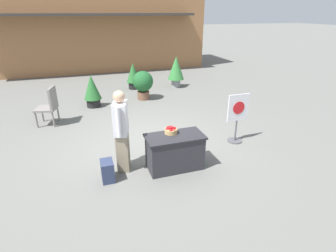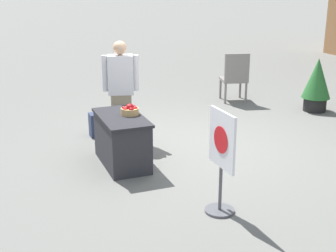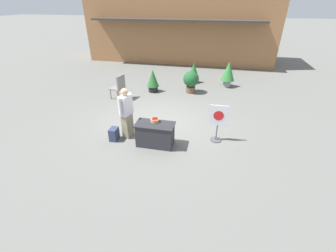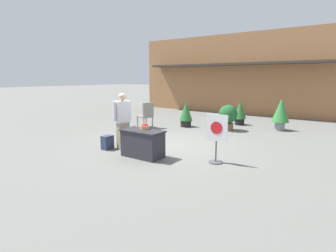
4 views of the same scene
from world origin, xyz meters
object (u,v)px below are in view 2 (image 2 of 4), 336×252
(backpack, at_px, (99,125))
(patio_chair, at_px, (235,75))
(person_visitor, at_px, (121,91))
(potted_plant_far_right, at_px, (317,83))
(apple_basket, at_px, (130,110))
(poster_board, at_px, (221,159))
(display_table, at_px, (122,140))

(backpack, height_order, patio_chair, patio_chair)
(person_visitor, relative_size, potted_plant_far_right, 1.53)
(apple_basket, height_order, poster_board, poster_board)
(person_visitor, bearing_deg, display_table, -0.00)
(backpack, xyz_separation_m, potted_plant_far_right, (0.03, 4.61, 0.39))
(backpack, relative_size, potted_plant_far_right, 0.38)
(apple_basket, xyz_separation_m, person_visitor, (-1.00, 0.15, 0.06))
(person_visitor, xyz_separation_m, backpack, (-0.37, -0.31, -0.67))
(person_visitor, height_order, poster_board, person_visitor)
(person_visitor, height_order, backpack, person_visitor)
(apple_basket, bearing_deg, patio_chair, 128.96)
(display_table, height_order, patio_chair, patio_chair)
(display_table, relative_size, potted_plant_far_right, 1.08)
(patio_chair, bearing_deg, apple_basket, 142.79)
(apple_basket, relative_size, backpack, 0.64)
(person_visitor, relative_size, poster_board, 1.36)
(display_table, xyz_separation_m, person_visitor, (-1.03, 0.29, 0.50))
(backpack, xyz_separation_m, poster_board, (3.29, 0.69, 0.47))
(display_table, height_order, apple_basket, apple_basket)
(display_table, height_order, person_visitor, person_visitor)
(poster_board, relative_size, potted_plant_far_right, 1.13)
(apple_basket, height_order, person_visitor, person_visitor)
(apple_basket, height_order, patio_chair, patio_chair)
(person_visitor, bearing_deg, poster_board, 23.17)
(backpack, distance_m, potted_plant_far_right, 4.63)
(apple_basket, distance_m, potted_plant_far_right, 4.65)
(apple_basket, bearing_deg, potted_plant_far_right, 106.74)
(display_table, distance_m, backpack, 1.42)
(poster_board, bearing_deg, potted_plant_far_right, -141.14)
(display_table, distance_m, person_visitor, 1.18)
(poster_board, bearing_deg, display_table, -71.36)
(display_table, relative_size, patio_chair, 1.08)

